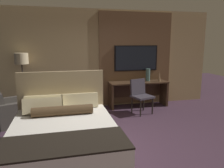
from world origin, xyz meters
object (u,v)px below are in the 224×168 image
bed (64,137)px  desk_chair (140,93)px  vase_short (159,76)px  armchair_by_window (14,112)px  vase_tall (148,75)px  tv (136,58)px  desk (138,89)px  floor_lamp (22,63)px  book (139,81)px

bed → desk_chair: (2.06, 1.95, 0.18)m
desk_chair → vase_short: 0.99m
vase_short → armchair_by_window: bearing=-171.8°
bed → vase_tall: size_ratio=5.69×
bed → armchair_by_window: size_ratio=2.08×
tv → vase_tall: tv is taller
armchair_by_window → vase_short: vase_short is taller
desk_chair → bed: bearing=-153.6°
desk → vase_short: vase_short is taller
desk_chair → tv: bearing=62.1°
vase_short → vase_tall: bearing=157.7°
vase_tall → bed: bearing=-134.5°
armchair_by_window → vase_tall: (3.64, 0.70, 0.66)m
desk → tv: 0.94m
bed → desk: 3.38m
armchair_by_window → floor_lamp: bearing=-33.6°
bed → tv: (2.22, 2.76, 1.05)m
tv → armchair_by_window: tv is taller
armchair_by_window → floor_lamp: 1.29m
vase_tall → book: (-0.29, -0.02, -0.17)m
tv → floor_lamp: 3.18m
desk_chair → floor_lamp: floor_lamp is taller
desk_chair → book: 0.67m
bed → vase_short: bearing=40.7°
vase_tall → desk: bearing=-174.4°
bed → vase_tall: 3.66m
desk → desk_chair: size_ratio=1.90×
armchair_by_window → desk_chair: bearing=-109.9°
desk → desk_chair: desk_chair is taller
floor_lamp → vase_tall: size_ratio=4.37×
tv → vase_tall: 0.61m
bed → vase_tall: bearing=45.5°
floor_lamp → book: (3.20, -0.02, -0.59)m
bed → desk_chair: bearing=43.4°
floor_lamp → vase_tall: (3.49, -0.00, -0.42)m
desk_chair → vase_tall: size_ratio=2.46×
bed → desk_chair: 2.84m
armchair_by_window → vase_tall: bearing=-100.2°
floor_lamp → book: bearing=-0.4°
armchair_by_window → floor_lamp: (0.16, 0.70, 1.08)m
tv → book: bearing=-82.0°
bed → floor_lamp: size_ratio=1.30×
desk_chair → vase_tall: bearing=36.1°
bed → floor_lamp: (-0.95, 2.58, 0.98)m
vase_short → bed: bearing=-139.3°
floor_lamp → bed: bearing=-69.7°
desk → tv: (-0.00, 0.21, 0.91)m
floor_lamp → desk_chair: bearing=-11.8°
armchair_by_window → book: size_ratio=4.35×
bed → vase_short: (2.85, 2.45, 0.52)m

